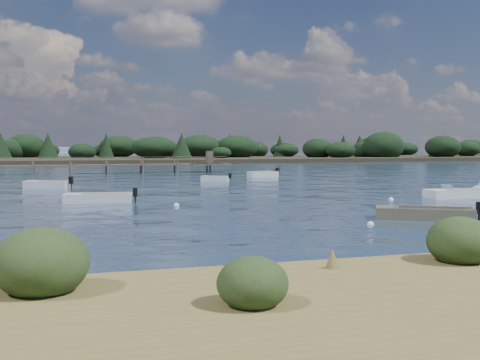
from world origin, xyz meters
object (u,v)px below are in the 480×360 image
object	(u,v)px
tender_far_grey_b	(263,175)
dinghy_mid_white_a	(460,195)
dinghy_near_olive	(424,216)
tender_far_white	(215,180)
tender_far_grey	(47,186)
dinghy_mid_grey	(98,200)

from	to	relation	value
tender_far_grey_b	dinghy_mid_white_a	distance (m)	28.03
dinghy_near_olive	dinghy_mid_white_a	world-z (taller)	dinghy_mid_white_a
tender_far_white	tender_far_grey	bearing A→B (deg)	-160.53
tender_far_grey_b	dinghy_mid_white_a	xyz separation A→B (m)	(4.18, -27.72, -0.02)
tender_far_white	tender_far_grey_b	bearing A→B (deg)	38.72
tender_far_grey_b	dinghy_near_olive	distance (m)	37.25
tender_far_grey_b	tender_far_grey	xyz separation A→B (m)	(-22.14, -10.86, -0.00)
dinghy_mid_grey	dinghy_mid_white_a	distance (m)	23.49
dinghy_mid_grey	tender_far_grey_b	bearing A→B (deg)	51.57
tender_far_grey	tender_far_grey_b	bearing A→B (deg)	26.13
dinghy_mid_grey	tender_far_grey	xyz separation A→B (m)	(-3.13, 13.09, 0.02)
tender_far_grey_b	dinghy_near_olive	world-z (taller)	tender_far_grey_b
tender_far_grey_b	dinghy_mid_grey	size ratio (longest dim) A/B	0.83
tender_far_grey_b	dinghy_mid_white_a	size ratio (longest dim) A/B	0.73
tender_far_grey	tender_far_white	world-z (taller)	tender_far_grey
dinghy_mid_white_a	dinghy_near_olive	bearing A→B (deg)	-134.37
tender_far_white	dinghy_mid_white_a	xyz separation A→B (m)	(10.95, -22.28, 0.01)
dinghy_mid_grey	tender_far_grey	distance (m)	13.46
tender_far_white	dinghy_mid_white_a	bearing A→B (deg)	-63.82
tender_far_white	dinghy_mid_white_a	distance (m)	24.83
tender_far_white	dinghy_mid_white_a	world-z (taller)	dinghy_mid_white_a
dinghy_mid_grey	tender_far_grey	world-z (taller)	tender_far_grey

